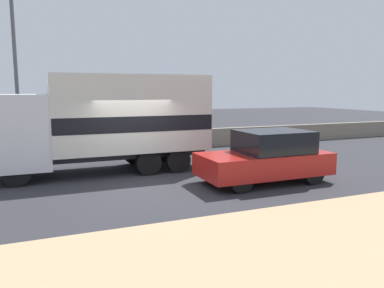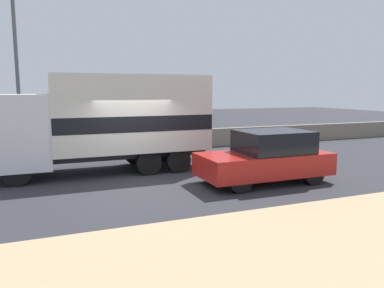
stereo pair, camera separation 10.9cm
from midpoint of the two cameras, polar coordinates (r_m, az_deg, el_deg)
name	(u,v)px [view 2 (the right image)]	position (r m, az deg, el deg)	size (l,w,h in m)	color
ground_plane	(141,183)	(11.57, -7.54, -5.89)	(80.00, 80.00, 0.00)	#2D2D33
dirt_shoulder_foreground	(228,262)	(6.43, 6.07, -17.50)	(60.00, 4.32, 0.04)	tan
stone_wall_backdrop	(108,143)	(17.24, -12.52, 0.16)	(60.00, 0.35, 0.90)	gray
street_lamp	(16,47)	(15.85, -25.10, 13.18)	(0.56, 0.28, 7.66)	#4C4C51
box_truck	(108,120)	(13.11, -12.51, 3.66)	(7.23, 2.49, 3.31)	silver
car_hatchback	(267,157)	(11.63, 11.57, -1.98)	(4.00, 1.81, 1.58)	#B21E19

